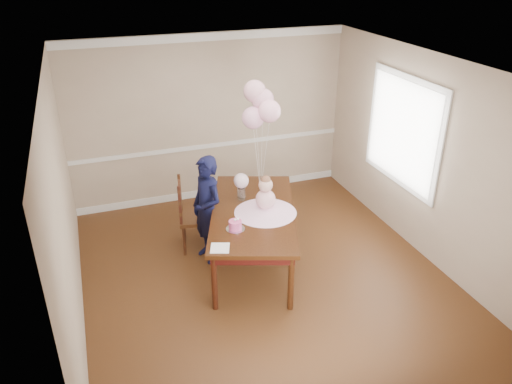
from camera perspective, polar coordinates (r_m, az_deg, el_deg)
The scene contains 48 objects.
floor at distance 6.59m, azimuth 0.93°, elevation -9.50°, with size 4.50×5.00×0.00m, color #361D0D.
ceiling at distance 5.46m, azimuth 1.14°, elevation 14.08°, with size 4.50×5.00×0.02m, color white.
wall_back at distance 8.12m, azimuth -5.22°, elevation 8.29°, with size 4.50×0.02×2.70m, color tan.
wall_front at distance 4.01m, azimuth 13.97°, elevation -13.43°, with size 4.50×0.02×2.70m, color tan.
wall_left at distance 5.60m, azimuth -21.09°, elevation -2.21°, with size 0.02×5.00×2.70m, color tan.
wall_right at distance 6.95m, azimuth 18.72°, elevation 3.76°, with size 0.02×5.00×2.70m, color tan.
chair_rail_trim at distance 8.26m, azimuth -5.07°, elevation 5.31°, with size 4.50×0.02×0.07m, color silver.
crown_molding at distance 7.81m, azimuth -5.60°, elevation 17.23°, with size 4.50×0.02×0.12m, color silver.
baseboard_trim at distance 8.60m, azimuth -4.85°, elevation 0.09°, with size 4.50×0.02×0.12m, color silver.
window_frame at distance 7.24m, azimuth 16.46°, elevation 6.68°, with size 0.02×1.66×1.56m, color silver.
window_blinds at distance 7.23m, azimuth 16.35°, elevation 6.67°, with size 0.01×1.50×1.40m, color white.
dining_table_top at distance 6.45m, azimuth -0.34°, elevation -2.32°, with size 1.05×2.11×0.05m, color black.
table_apron at distance 6.49m, azimuth -0.34°, elevation -2.93°, with size 0.95×2.00×0.11m, color black.
table_leg_fl at distance 5.87m, azimuth -4.78°, elevation -10.29°, with size 0.07×0.07×0.74m, color black.
table_leg_fr at distance 5.86m, azimuth 4.03°, elevation -10.30°, with size 0.07×0.07×0.74m, color black.
table_leg_bl at distance 7.51m, azimuth -3.68°, elevation -1.39°, with size 0.07×0.07×0.74m, color black.
table_leg_br at distance 7.50m, azimuth 3.09°, elevation -1.39°, with size 0.07×0.07×0.74m, color black.
baby_skirt at distance 6.37m, azimuth 1.08°, elevation -1.92°, with size 0.80×0.80×0.11m, color #FFBBE6.
baby_torso at distance 6.30m, azimuth 1.09°, elevation -0.83°, with size 0.25×0.25×0.25m, color #E993C5.
baby_head at distance 6.21m, azimuth 1.11°, elevation 0.82°, with size 0.18×0.18×0.18m, color #DFA99A.
baby_hair at distance 6.18m, azimuth 1.11°, elevation 1.34°, with size 0.13×0.13×0.13m, color brown.
cake_platter at distance 6.03m, azimuth -2.38°, elevation -4.24°, with size 0.23×0.23×0.01m, color #B9B9BD.
birthday_cake at distance 6.00m, azimuth -2.39°, elevation -3.77°, with size 0.16×0.16×0.11m, color #D54387.
cake_flower_a at distance 5.96m, azimuth -2.40°, elevation -3.20°, with size 0.03×0.03×0.03m, color white.
cake_flower_b at distance 5.98m, azimuth -2.09°, elevation -3.10°, with size 0.03×0.03×0.03m, color white.
rose_vase_near at distance 6.68m, azimuth -1.69°, elevation -0.18°, with size 0.11×0.11×0.17m, color silver.
roses_near at distance 6.60m, azimuth -1.71°, elevation 1.30°, with size 0.20×0.20×0.20m, color beige.
napkin at distance 5.68m, azimuth -4.14°, elevation -6.40°, with size 0.21×0.21×0.01m, color white.
balloon_weight at distance 6.95m, azimuth 0.55°, elevation 0.26°, with size 0.04×0.04×0.02m, color #BBBCC0.
balloon_a at distance 6.55m, azimuth -0.34°, elevation 8.48°, with size 0.30×0.30×0.30m, color #E7A4C6.
balloon_b at distance 6.47m, azimuth 1.55°, elevation 9.22°, with size 0.30×0.30×0.30m, color #FBB2CD.
balloon_c at distance 6.59m, azimuth 0.78°, elevation 10.50°, with size 0.30×0.30×0.30m, color #D899B5.
balloon_d at distance 6.58m, azimuth -0.15°, elevation 11.44°, with size 0.30×0.30×0.30m, color #DE9DB1.
balloon_ribbon_a at distance 6.76m, azimuth 0.12°, elevation 3.63°, with size 0.00×0.00×0.89m, color white.
balloon_ribbon_b at distance 6.72m, azimuth 1.02°, elevation 3.95°, with size 0.00×0.00×0.99m, color white.
balloon_ribbon_c at distance 6.77m, azimuth 0.66°, elevation 4.62°, with size 0.00×0.00×1.10m, color silver.
balloon_ribbon_d at distance 6.76m, azimuth 0.21°, elevation 5.07°, with size 0.00×0.00×1.20m, color white.
dining_chair_seat at distance 6.98m, azimuth -6.81°, elevation -2.95°, with size 0.46×0.46×0.05m, color #3D2110.
chair_leg_fl at distance 6.94m, azimuth -8.21°, elevation -5.54°, with size 0.04×0.04×0.45m, color #34190E.
chair_leg_fr at distance 6.94m, azimuth -5.12°, elevation -5.35°, with size 0.04×0.04×0.45m, color black.
chair_leg_bl at distance 7.26m, azimuth -8.23°, elevation -3.99°, with size 0.04×0.04×0.45m, color #381B0F.
chair_leg_br at distance 7.26m, azimuth -5.28°, elevation -3.81°, with size 0.04×0.04×0.45m, color #35120E.
chair_back_post_l at distance 6.67m, azimuth -8.68°, elevation -1.59°, with size 0.04×0.04×0.58m, color black.
chair_back_post_r at distance 7.00m, azimuth -8.68°, elevation -0.16°, with size 0.04×0.04×0.58m, color #391E0F.
chair_slat_low at distance 6.90m, azimuth -8.61°, elevation -1.77°, with size 0.03×0.41×0.05m, color #39200F.
chair_slat_mid at distance 6.82m, azimuth -8.70°, elevation -0.55°, with size 0.03×0.41×0.05m, color #39200F.
chair_slat_top at distance 6.75m, azimuth -8.80°, elevation 0.70°, with size 0.03×0.41×0.05m, color #3A1D0F.
woman at distance 6.58m, azimuth -5.59°, elevation -2.05°, with size 0.54×0.36×1.49m, color black.
Camera 1 is at (-1.88, -4.99, 3.88)m, focal length 35.00 mm.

